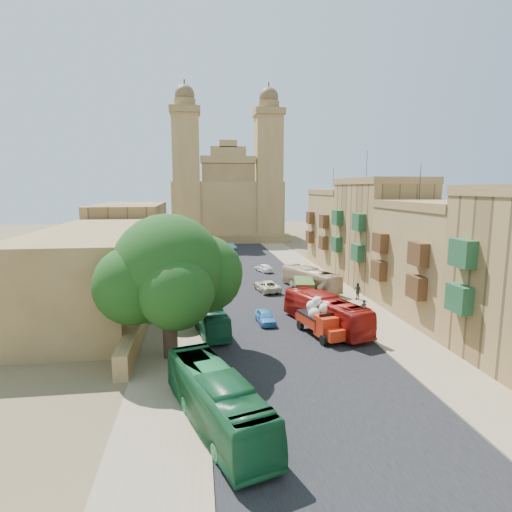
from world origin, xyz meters
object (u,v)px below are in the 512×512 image
object	(u,v)px
car_white_b	(264,268)
street_tree_c	(180,253)
bus_cream_east	(310,279)
car_blue_b	(231,246)
pedestrian_a	(363,309)
red_truck	(321,320)
street_tree_a	(169,289)
pedestrian_c	(357,291)
car_white_a	(219,272)
bus_green_south	(217,400)
olive_pickup	(304,289)
street_tree_d	(182,241)
bus_green_north	(209,317)
church	(227,200)
bus_red_east	(326,312)
ficus_tree	(170,274)
car_dkblue	(218,257)
street_tree_b	(176,269)
car_blue_a	(265,317)
car_cream	(267,286)

from	to	relation	value
car_white_b	street_tree_c	bearing A→B (deg)	-24.48
bus_cream_east	car_blue_b	size ratio (longest dim) A/B	2.77
pedestrian_a	red_truck	bearing A→B (deg)	33.62
street_tree_a	pedestrian_a	xyz separation A→B (m)	(18.48, -0.85, -2.39)
pedestrian_c	pedestrian_a	bearing A→B (deg)	-36.85
car_blue_b	car_white_a	bearing A→B (deg)	-118.86
bus_green_south	pedestrian_a	xyz separation A→B (m)	(14.98, 17.08, -0.55)
olive_pickup	pedestrian_c	xyz separation A→B (m)	(5.77, -1.91, -0.02)
street_tree_d	bus_green_north	bearing A→B (deg)	-84.78
church	pedestrian_a	world-z (taller)	church
car_white_b	bus_red_east	bearing A→B (deg)	70.61
ficus_tree	bus_green_north	world-z (taller)	ficus_tree
bus_green_north	car_white_a	world-z (taller)	bus_green_north
church	bus_green_south	xyz separation A→B (m)	(-6.50, -84.54, -8.01)
car_white_a	car_dkblue	world-z (taller)	car_white_a
street_tree_b	pedestrian_c	bearing A→B (deg)	-16.04
bus_red_east	car_dkblue	size ratio (longest dim) A/B	2.24
church	street_tree_a	distance (m)	67.64
car_white_b	pedestrian_c	world-z (taller)	pedestrian_c
bus_red_east	street_tree_c	bearing A→B (deg)	-81.08
olive_pickup	bus_green_south	world-z (taller)	bus_green_south
red_truck	pedestrian_c	bearing A→B (deg)	55.91
car_blue_a	pedestrian_a	xyz separation A→B (m)	(9.66, 0.16, 0.33)
red_truck	pedestrian_c	size ratio (longest dim) A/B	3.01
street_tree_c	red_truck	distance (m)	31.87
car_white_a	car_cream	world-z (taller)	car_white_a
street_tree_d	bus_green_north	size ratio (longest dim) A/B	0.57
street_tree_a	bus_green_north	distance (m)	4.68
bus_green_south	car_blue_b	xyz separation A→B (m)	(6.00, 66.65, -0.93)
car_dkblue	car_white_a	bearing A→B (deg)	-93.28
bus_green_north	car_white_b	xyz separation A→B (m)	(9.00, 25.88, -0.62)
street_tree_c	street_tree_d	distance (m)	12.01
street_tree_b	car_white_a	world-z (taller)	street_tree_b
car_blue_b	pedestrian_c	bearing A→B (deg)	-96.35
street_tree_b	street_tree_d	xyz separation A→B (m)	(0.00, 24.00, 0.53)
red_truck	pedestrian_c	world-z (taller)	red_truck
car_blue_b	pedestrian_a	size ratio (longest dim) A/B	1.84
car_white_a	ficus_tree	bearing A→B (deg)	-122.79
bus_green_north	car_blue_a	distance (m)	5.51
church	bus_red_east	distance (m)	70.24
bus_green_south	bus_red_east	size ratio (longest dim) A/B	1.00
car_blue_b	pedestrian_c	xyz separation A→B (m)	(11.05, -42.63, 0.40)
street_tree_b	bus_red_east	size ratio (longest dim) A/B	0.41
red_truck	car_blue_b	xyz separation A→B (m)	(-3.51, 53.77, -0.86)
street_tree_b	car_dkblue	bearing A→B (deg)	74.57
bus_green_south	bus_green_north	bearing A→B (deg)	71.95
red_truck	car_white_a	world-z (taller)	red_truck
pedestrian_a	pedestrian_c	world-z (taller)	pedestrian_c
church	street_tree_d	bearing A→B (deg)	-108.09
bus_cream_east	car_white_a	size ratio (longest dim) A/B	2.23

